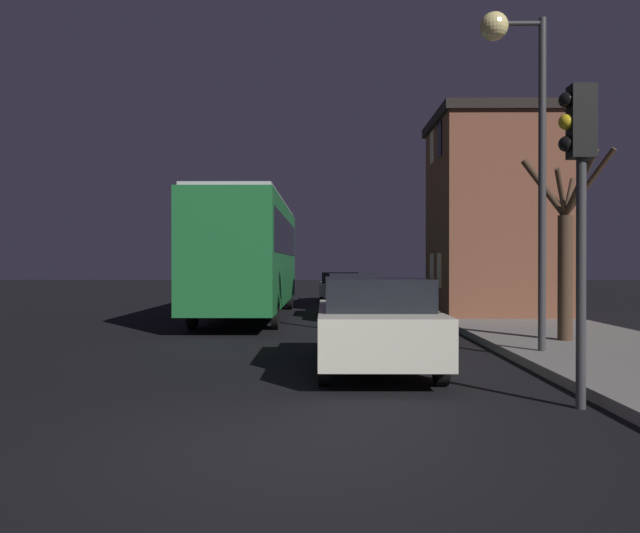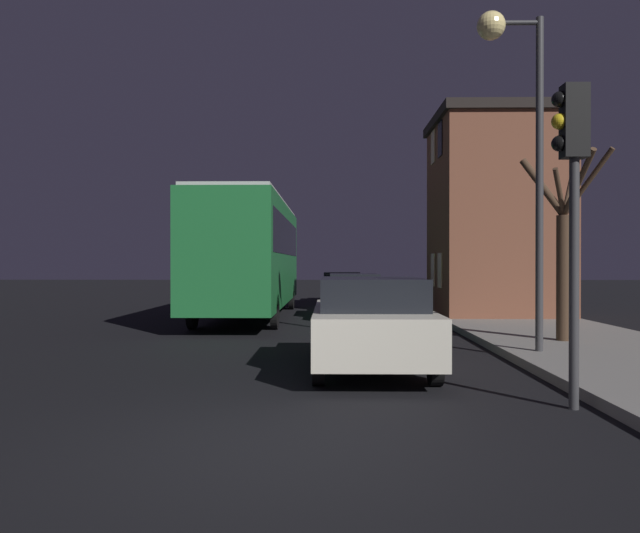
{
  "view_description": "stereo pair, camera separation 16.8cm",
  "coord_description": "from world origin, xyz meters",
  "px_view_note": "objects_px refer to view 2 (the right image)",
  "views": [
    {
      "loc": [
        0.36,
        -6.1,
        1.8
      ],
      "look_at": [
        0.23,
        12.28,
        1.69
      ],
      "focal_mm": 35.0,
      "sensor_mm": 36.0,
      "label": 1
    },
    {
      "loc": [
        0.53,
        -6.1,
        1.8
      ],
      "look_at": [
        0.23,
        12.28,
        1.69
      ],
      "focal_mm": 35.0,
      "sensor_mm": 36.0,
      "label": 2
    }
  ],
  "objects_px": {
    "bus": "(251,249)",
    "car_far_lane": "(342,286)",
    "traffic_light": "(572,176)",
    "car_near_lane": "(371,322)",
    "bare_tree": "(564,251)",
    "streetlamp": "(513,96)",
    "car_mid_lane": "(354,295)"
  },
  "relations": [
    {
      "from": "car_mid_lane",
      "to": "bus",
      "type": "bearing_deg",
      "value": -174.81
    },
    {
      "from": "bare_tree",
      "to": "bus",
      "type": "xyz_separation_m",
      "value": [
        -7.53,
        7.3,
        0.2
      ]
    },
    {
      "from": "streetlamp",
      "to": "car_near_lane",
      "type": "xyz_separation_m",
      "value": [
        -2.71,
        -1.1,
        -4.09
      ]
    },
    {
      "from": "traffic_light",
      "to": "bare_tree",
      "type": "relative_size",
      "value": 1.01
    },
    {
      "from": "traffic_light",
      "to": "car_mid_lane",
      "type": "distance_m",
      "value": 13.44
    },
    {
      "from": "bare_tree",
      "to": "bus",
      "type": "bearing_deg",
      "value": 135.89
    },
    {
      "from": "bare_tree",
      "to": "car_far_lane",
      "type": "height_order",
      "value": "bare_tree"
    },
    {
      "from": "bus",
      "to": "traffic_light",
      "type": "bearing_deg",
      "value": -66.43
    },
    {
      "from": "car_mid_lane",
      "to": "car_far_lane",
      "type": "xyz_separation_m",
      "value": [
        -0.26,
        8.19,
        -0.01
      ]
    },
    {
      "from": "bare_tree",
      "to": "car_near_lane",
      "type": "distance_m",
      "value": 5.14
    },
    {
      "from": "bare_tree",
      "to": "streetlamp",
      "type": "bearing_deg",
      "value": -134.41
    },
    {
      "from": "bare_tree",
      "to": "car_far_lane",
      "type": "bearing_deg",
      "value": 105.5
    },
    {
      "from": "streetlamp",
      "to": "bus",
      "type": "height_order",
      "value": "streetlamp"
    },
    {
      "from": "streetlamp",
      "to": "car_mid_lane",
      "type": "xyz_separation_m",
      "value": [
        -2.61,
        9.16,
        -4.16
      ]
    },
    {
      "from": "car_mid_lane",
      "to": "car_near_lane",
      "type": "bearing_deg",
      "value": -90.58
    },
    {
      "from": "car_near_lane",
      "to": "car_far_lane",
      "type": "height_order",
      "value": "car_near_lane"
    },
    {
      "from": "car_near_lane",
      "to": "car_far_lane",
      "type": "xyz_separation_m",
      "value": [
        -0.15,
        18.45,
        -0.07
      ]
    },
    {
      "from": "traffic_light",
      "to": "bus",
      "type": "height_order",
      "value": "traffic_light"
    },
    {
      "from": "bare_tree",
      "to": "car_near_lane",
      "type": "xyz_separation_m",
      "value": [
        -4.23,
        -2.65,
        -1.24
      ]
    },
    {
      "from": "traffic_light",
      "to": "car_near_lane",
      "type": "height_order",
      "value": "traffic_light"
    },
    {
      "from": "traffic_light",
      "to": "car_far_lane",
      "type": "distance_m",
      "value": 21.53
    },
    {
      "from": "bus",
      "to": "car_mid_lane",
      "type": "relative_size",
      "value": 2.52
    },
    {
      "from": "car_far_lane",
      "to": "bare_tree",
      "type": "bearing_deg",
      "value": -74.5
    },
    {
      "from": "bus",
      "to": "car_near_lane",
      "type": "bearing_deg",
      "value": -71.63
    },
    {
      "from": "bus",
      "to": "car_mid_lane",
      "type": "bearing_deg",
      "value": 5.19
    },
    {
      "from": "streetlamp",
      "to": "car_mid_lane",
      "type": "height_order",
      "value": "streetlamp"
    },
    {
      "from": "bare_tree",
      "to": "bus",
      "type": "relative_size",
      "value": 0.35
    },
    {
      "from": "car_mid_lane",
      "to": "car_far_lane",
      "type": "distance_m",
      "value": 8.2
    },
    {
      "from": "bus",
      "to": "car_far_lane",
      "type": "height_order",
      "value": "bus"
    },
    {
      "from": "car_near_lane",
      "to": "streetlamp",
      "type": "bearing_deg",
      "value": 22.07
    },
    {
      "from": "traffic_light",
      "to": "bus",
      "type": "xyz_separation_m",
      "value": [
        -5.58,
        12.79,
        -0.62
      ]
    },
    {
      "from": "traffic_light",
      "to": "car_far_lane",
      "type": "xyz_separation_m",
      "value": [
        -2.43,
        21.29,
        -2.14
      ]
    }
  ]
}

